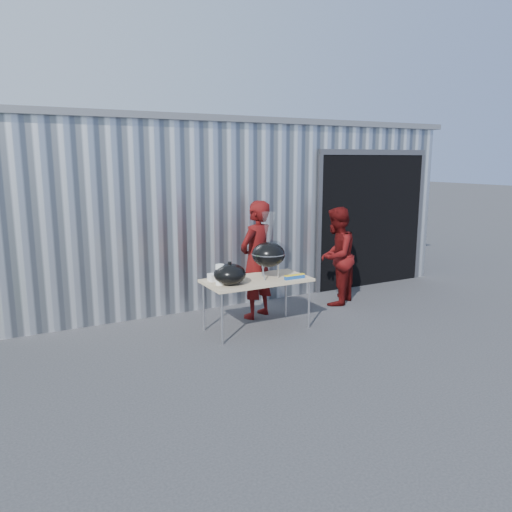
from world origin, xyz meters
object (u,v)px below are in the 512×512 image
person_cook (256,260)px  person_bystander (336,256)px  folding_table (257,282)px  kettle_grill (268,250)px

person_cook → person_bystander: 1.53m
folding_table → person_cook: (0.28, 0.53, 0.20)m
folding_table → person_cook: 0.63m
folding_table → kettle_grill: kettle_grill is taller
person_cook → person_bystander: person_cook is taller
person_cook → person_bystander: bearing=155.4°
kettle_grill → person_cook: (0.11, 0.57, -0.26)m
kettle_grill → person_bystander: bearing=19.1°
person_cook → kettle_grill: bearing=54.3°
kettle_grill → person_cook: person_cook is taller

